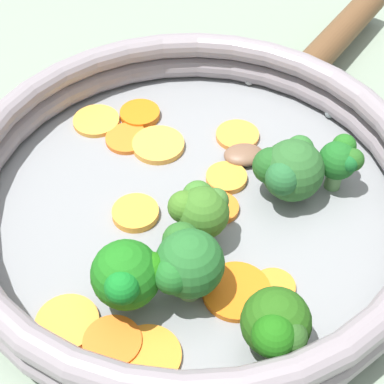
# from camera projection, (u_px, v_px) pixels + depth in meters

# --- Properties ---
(ground_plane) EXTENTS (4.00, 4.00, 0.00)m
(ground_plane) POSITION_uv_depth(u_px,v_px,m) (192.00, 215.00, 0.48)
(ground_plane) COLOR gray
(skillet) EXTENTS (0.32, 0.32, 0.01)m
(skillet) POSITION_uv_depth(u_px,v_px,m) (192.00, 211.00, 0.47)
(skillet) COLOR gray
(skillet) RESTS_ON ground_plane
(skillet_rim_wall) EXTENTS (0.34, 0.34, 0.04)m
(skillet_rim_wall) POSITION_uv_depth(u_px,v_px,m) (192.00, 186.00, 0.45)
(skillet_rim_wall) COLOR gray
(skillet_rim_wall) RESTS_ON skillet
(skillet_handle) EXTENTS (0.16, 0.09, 0.03)m
(skillet_handle) POSITION_uv_depth(u_px,v_px,m) (337.00, 37.00, 0.59)
(skillet_handle) COLOR brown
(skillet_handle) RESTS_ON skillet
(skillet_rivet_left) EXTENTS (0.01, 0.01, 0.01)m
(skillet_rivet_left) POSITION_uv_depth(u_px,v_px,m) (330.00, 113.00, 0.53)
(skillet_rivet_left) COLOR gray
(skillet_rivet_left) RESTS_ON skillet
(skillet_rivet_right) EXTENTS (0.01, 0.01, 0.01)m
(skillet_rivet_right) POSITION_uv_depth(u_px,v_px,m) (249.00, 80.00, 0.56)
(skillet_rivet_right) COLOR gray
(skillet_rivet_right) RESTS_ON skillet
(carrot_slice_0) EXTENTS (0.05, 0.05, 0.01)m
(carrot_slice_0) POSITION_uv_depth(u_px,v_px,m) (112.00, 343.00, 0.39)
(carrot_slice_0) COLOR orange
(carrot_slice_0) RESTS_ON skillet
(carrot_slice_1) EXTENTS (0.06, 0.06, 0.00)m
(carrot_slice_1) POSITION_uv_depth(u_px,v_px,m) (236.00, 291.00, 0.42)
(carrot_slice_1) COLOR orange
(carrot_slice_1) RESTS_ON skillet
(carrot_slice_2) EXTENTS (0.04, 0.04, 0.00)m
(carrot_slice_2) POSITION_uv_depth(u_px,v_px,m) (67.00, 323.00, 0.40)
(carrot_slice_2) COLOR orange
(carrot_slice_2) RESTS_ON skillet
(carrot_slice_3) EXTENTS (0.04, 0.04, 0.00)m
(carrot_slice_3) POSITION_uv_depth(u_px,v_px,m) (96.00, 121.00, 0.53)
(carrot_slice_3) COLOR gold
(carrot_slice_3) RESTS_ON skillet
(carrot_slice_4) EXTENTS (0.05, 0.05, 0.00)m
(carrot_slice_4) POSITION_uv_depth(u_px,v_px,m) (158.00, 145.00, 0.51)
(carrot_slice_4) COLOR #EE9C3B
(carrot_slice_4) RESTS_ON skillet
(carrot_slice_5) EXTENTS (0.04, 0.04, 0.00)m
(carrot_slice_5) POSITION_uv_depth(u_px,v_px,m) (274.00, 287.00, 0.42)
(carrot_slice_5) COLOR orange
(carrot_slice_5) RESTS_ON skillet
(carrot_slice_6) EXTENTS (0.05, 0.05, 0.00)m
(carrot_slice_6) POSITION_uv_depth(u_px,v_px,m) (127.00, 139.00, 0.52)
(carrot_slice_6) COLOR orange
(carrot_slice_6) RESTS_ON skillet
(carrot_slice_7) EXTENTS (0.05, 0.05, 0.01)m
(carrot_slice_7) POSITION_uv_depth(u_px,v_px,m) (135.00, 213.00, 0.46)
(carrot_slice_7) COLOR orange
(carrot_slice_7) RESTS_ON skillet
(carrot_slice_8) EXTENTS (0.04, 0.04, 0.00)m
(carrot_slice_8) POSITION_uv_depth(u_px,v_px,m) (237.00, 135.00, 0.52)
(carrot_slice_8) COLOR orange
(carrot_slice_8) RESTS_ON skillet
(carrot_slice_9) EXTENTS (0.04, 0.04, 0.00)m
(carrot_slice_9) POSITION_uv_depth(u_px,v_px,m) (219.00, 208.00, 0.47)
(carrot_slice_9) COLOR orange
(carrot_slice_9) RESTS_ON skillet
(carrot_slice_10) EXTENTS (0.05, 0.05, 0.01)m
(carrot_slice_10) POSITION_uv_depth(u_px,v_px,m) (140.00, 114.00, 0.54)
(carrot_slice_10) COLOR orange
(carrot_slice_10) RESTS_ON skillet
(carrot_slice_11) EXTENTS (0.06, 0.06, 0.00)m
(carrot_slice_11) POSITION_uv_depth(u_px,v_px,m) (147.00, 356.00, 0.39)
(carrot_slice_11) COLOR orange
(carrot_slice_11) RESTS_ON skillet
(carrot_slice_12) EXTENTS (0.04, 0.04, 0.01)m
(carrot_slice_12) POSITION_uv_depth(u_px,v_px,m) (226.00, 178.00, 0.49)
(carrot_slice_12) COLOR orange
(carrot_slice_12) RESTS_ON skillet
(broccoli_floret_0) EXTENTS (0.05, 0.05, 0.05)m
(broccoli_floret_0) POSITION_uv_depth(u_px,v_px,m) (128.00, 276.00, 0.39)
(broccoli_floret_0) COLOR #7F9653
(broccoli_floret_0) RESTS_ON skillet
(broccoli_floret_1) EXTENTS (0.03, 0.03, 0.04)m
(broccoli_floret_1) POSITION_uv_depth(u_px,v_px,m) (341.00, 160.00, 0.46)
(broccoli_floret_1) COLOR #5E9053
(broccoli_floret_1) RESTS_ON skillet
(broccoli_floret_2) EXTENTS (0.05, 0.05, 0.05)m
(broccoli_floret_2) POSITION_uv_depth(u_px,v_px,m) (187.00, 263.00, 0.40)
(broccoli_floret_2) COLOR #89B36E
(broccoli_floret_2) RESTS_ON skillet
(broccoli_floret_3) EXTENTS (0.04, 0.04, 0.05)m
(broccoli_floret_3) POSITION_uv_depth(u_px,v_px,m) (201.00, 209.00, 0.43)
(broccoli_floret_3) COLOR #729753
(broccoli_floret_3) RESTS_ON skillet
(broccoli_floret_4) EXTENTS (0.05, 0.05, 0.05)m
(broccoli_floret_4) POSITION_uv_depth(u_px,v_px,m) (289.00, 169.00, 0.46)
(broccoli_floret_4) COLOR #618552
(broccoli_floret_4) RESTS_ON skillet
(broccoli_floret_5) EXTENTS (0.04, 0.05, 0.05)m
(broccoli_floret_5) POSITION_uv_depth(u_px,v_px,m) (277.00, 326.00, 0.37)
(broccoli_floret_5) COLOR #7BB26A
(broccoli_floret_5) RESTS_ON skillet
(mushroom_piece_0) EXTENTS (0.04, 0.03, 0.01)m
(mushroom_piece_0) POSITION_uv_depth(u_px,v_px,m) (244.00, 155.00, 0.50)
(mushroom_piece_0) COLOR brown
(mushroom_piece_0) RESTS_ON skillet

